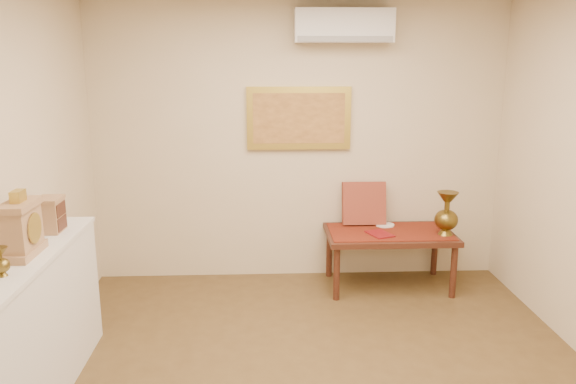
{
  "coord_description": "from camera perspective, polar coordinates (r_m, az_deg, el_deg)",
  "views": [
    {
      "loc": [
        -0.35,
        -3.18,
        2.15
      ],
      "look_at": [
        -0.15,
        1.15,
        1.13
      ],
      "focal_mm": 35.0,
      "sensor_mm": 36.0,
      "label": 1
    }
  ],
  "objects": [
    {
      "name": "cushion",
      "position": [
        5.58,
        7.72,
        -1.13
      ],
      "size": [
        0.42,
        0.19,
        0.43
      ],
      "primitive_type": "cube",
      "rotation": [
        -0.21,
        0.0,
        0.0
      ],
      "color": "maroon",
      "rests_on": "table_cloth"
    },
    {
      "name": "menu",
      "position": [
        5.32,
        9.3,
        -4.22
      ],
      "size": [
        0.26,
        0.3,
        0.01
      ],
      "primitive_type": "cube",
      "rotation": [
        0.0,
        0.0,
        0.39
      ],
      "color": "maroon",
      "rests_on": "table_cloth"
    },
    {
      "name": "low_table",
      "position": [
        5.46,
        10.26,
        -4.67
      ],
      "size": [
        1.2,
        0.7,
        0.55
      ],
      "color": "#441F14",
      "rests_on": "floor"
    },
    {
      "name": "wooden_chest",
      "position": [
        4.23,
        -22.98,
        -2.12
      ],
      "size": [
        0.16,
        0.21,
        0.24
      ],
      "color": "#A97F57",
      "rests_on": "display_ledge"
    },
    {
      "name": "table_cloth",
      "position": [
        5.44,
        10.29,
        -3.98
      ],
      "size": [
        1.14,
        0.59,
        0.01
      ],
      "primitive_type": "cube",
      "color": "maroon",
      "rests_on": "low_table"
    },
    {
      "name": "painting",
      "position": [
        5.44,
        1.11,
        7.51
      ],
      "size": [
        1.0,
        0.06,
        0.6
      ],
      "color": "gold",
      "rests_on": "wall_back"
    },
    {
      "name": "plate",
      "position": [
        5.61,
        9.81,
        -3.31
      ],
      "size": [
        0.19,
        0.19,
        0.01
      ],
      "primitive_type": "cylinder",
      "color": "white",
      "rests_on": "table_cloth"
    },
    {
      "name": "mantel_clock",
      "position": [
        3.77,
        -25.42,
        -3.34
      ],
      "size": [
        0.17,
        0.36,
        0.41
      ],
      "color": "#A97F57",
      "rests_on": "display_ledge"
    },
    {
      "name": "ac_unit",
      "position": [
        5.36,
        5.68,
        16.44
      ],
      "size": [
        0.9,
        0.25,
        0.3
      ],
      "color": "silver",
      "rests_on": "wall_back"
    },
    {
      "name": "brass_urn_small",
      "position": [
        3.49,
        -27.2,
        -5.95
      ],
      "size": [
        0.1,
        0.1,
        0.22
      ],
      "primitive_type": null,
      "color": "brown",
      "rests_on": "display_ledge"
    },
    {
      "name": "wall_back",
      "position": [
        5.5,
        1.08,
        4.94
      ],
      "size": [
        4.0,
        0.02,
        2.7
      ],
      "primitive_type": "cube",
      "color": "beige",
      "rests_on": "ground"
    },
    {
      "name": "brass_urn_tall",
      "position": [
        5.39,
        15.84,
        -1.66
      ],
      "size": [
        0.22,
        0.22,
        0.49
      ],
      "primitive_type": null,
      "color": "brown",
      "rests_on": "table_cloth"
    },
    {
      "name": "display_ledge",
      "position": [
        3.88,
        -25.41,
        -13.41
      ],
      "size": [
        0.37,
        2.02,
        0.98
      ],
      "color": "silver",
      "rests_on": "floor"
    }
  ]
}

